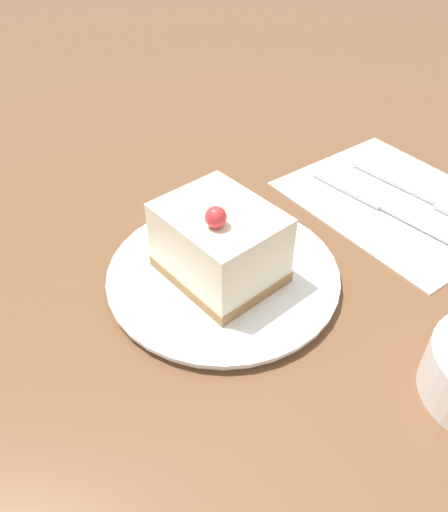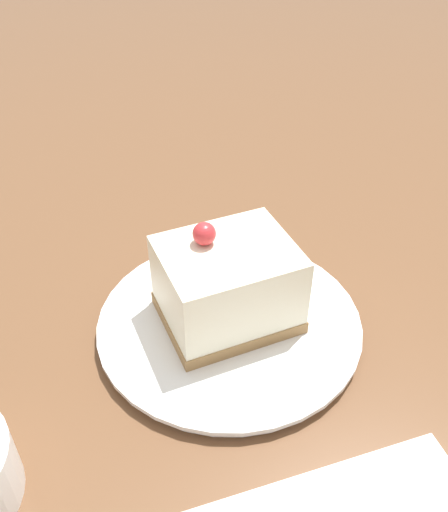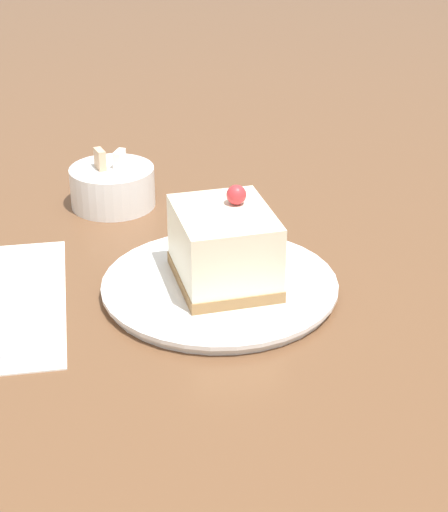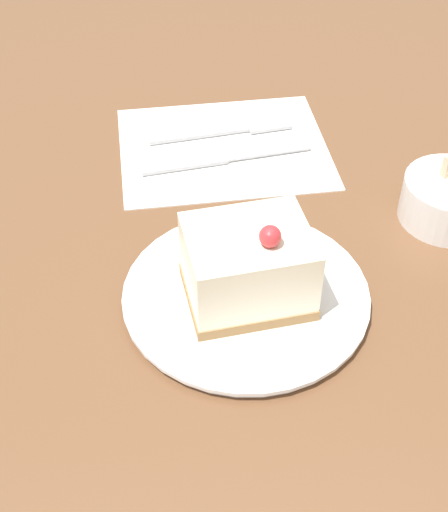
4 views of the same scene
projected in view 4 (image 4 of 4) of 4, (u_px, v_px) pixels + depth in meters
ground_plane at (240, 311)px, 0.62m from camera, size 4.00×4.00×0.00m
plate at (246, 296)px, 0.62m from camera, size 0.21×0.21×0.01m
cake_slice at (248, 266)px, 0.59m from camera, size 0.10×0.11×0.09m
napkin at (224, 147)px, 0.79m from camera, size 0.20×0.24×0.00m
fork at (233, 130)px, 0.81m from camera, size 0.04×0.17×0.00m
knife at (211, 161)px, 0.77m from camera, size 0.04×0.19×0.00m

